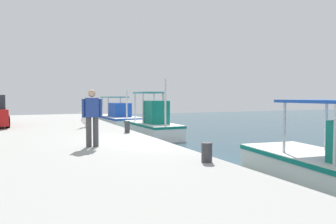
# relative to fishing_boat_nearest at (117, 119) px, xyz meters

# --- Properties ---
(fishing_boat_nearest) EXTENTS (6.27, 2.46, 2.75)m
(fishing_boat_nearest) POSITION_rel_fishing_boat_nearest_xyz_m (0.00, 0.00, 0.00)
(fishing_boat_nearest) COLOR white
(fishing_boat_nearest) RESTS_ON ground
(fishing_boat_second) EXTENTS (5.14, 1.86, 3.23)m
(fishing_boat_second) POSITION_rel_fishing_boat_nearest_xyz_m (6.46, 0.37, 0.04)
(fishing_boat_second) COLOR white
(fishing_boat_second) RESTS_ON ground
(pelican) EXTENTS (0.86, 0.77, 0.82)m
(pelican) POSITION_rel_fishing_boat_nearest_xyz_m (7.43, -3.48, 0.57)
(pelican) COLOR tan
(pelican) RESTS_ON quay_pier
(fisherman_standing) EXTENTS (0.28, 0.58, 1.68)m
(fisherman_standing) POSITION_rel_fishing_boat_nearest_xyz_m (13.58, -4.25, 1.09)
(fisherman_standing) COLOR #3F3F42
(fisherman_standing) RESTS_ON quay_pier
(mooring_bollard_nearest) EXTENTS (0.21, 0.21, 0.48)m
(mooring_bollard_nearest) POSITION_rel_fishing_boat_nearest_xyz_m (10.49, -2.28, 0.41)
(mooring_bollard_nearest) COLOR #333338
(mooring_bollard_nearest) RESTS_ON quay_pier
(mooring_bollard_second) EXTENTS (0.24, 0.24, 0.44)m
(mooring_bollard_second) POSITION_rel_fishing_boat_nearest_xyz_m (16.79, -2.28, 0.39)
(mooring_bollard_second) COLOR #333338
(mooring_bollard_second) RESTS_ON quay_pier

